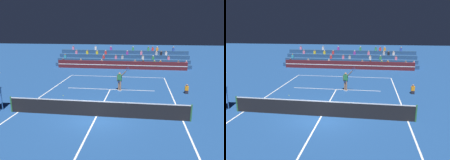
# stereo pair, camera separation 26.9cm
# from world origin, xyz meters

# --- Properties ---
(ground_plane) EXTENTS (120.00, 120.00, 0.00)m
(ground_plane) POSITION_xyz_m (0.00, 0.00, 0.00)
(ground_plane) COLOR navy
(court_lines) EXTENTS (11.10, 23.90, 0.01)m
(court_lines) POSITION_xyz_m (0.00, 0.00, 0.00)
(court_lines) COLOR white
(court_lines) RESTS_ON ground
(tennis_net) EXTENTS (12.00, 0.10, 1.10)m
(tennis_net) POSITION_xyz_m (0.00, 0.00, 0.54)
(tennis_net) COLOR #2D6B38
(tennis_net) RESTS_ON ground
(sponsor_banner_wall) EXTENTS (18.00, 0.26, 1.10)m
(sponsor_banner_wall) POSITION_xyz_m (0.00, 16.82, 0.55)
(sponsor_banner_wall) COLOR #51191E
(sponsor_banner_wall) RESTS_ON ground
(bleacher_stand) EXTENTS (19.57, 3.80, 2.83)m
(bleacher_stand) POSITION_xyz_m (0.01, 19.99, 0.83)
(bleacher_stand) COLOR navy
(bleacher_stand) RESTS_ON ground
(ball_kid_courtside) EXTENTS (0.30, 0.36, 0.84)m
(ball_kid_courtside) POSITION_xyz_m (6.84, 6.05, 0.33)
(ball_kid_courtside) COLOR black
(ball_kid_courtside) RESTS_ON ground
(tennis_player) EXTENTS (1.22, 0.72, 2.30)m
(tennis_player) POSITION_xyz_m (0.94, 6.08, 0.98)
(tennis_player) COLOR #9E7051
(tennis_player) RESTS_ON ground
(tennis_ball) EXTENTS (0.07, 0.07, 0.07)m
(tennis_ball) POSITION_xyz_m (-3.69, 3.90, 0.03)
(tennis_ball) COLOR #C6DB33
(tennis_ball) RESTS_ON ground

